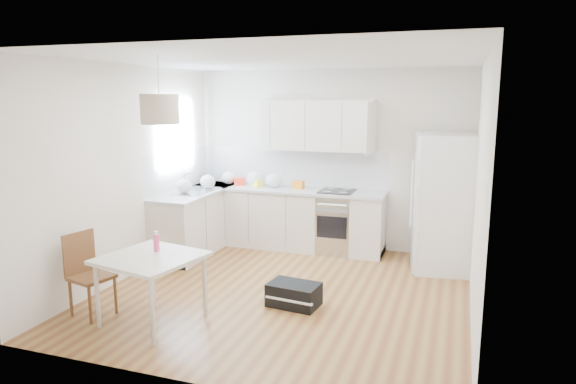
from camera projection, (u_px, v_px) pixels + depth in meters
The scene contains 29 objects.
floor at pixel (284, 292), 6.12m from camera, with size 4.20×4.20×0.00m, color brown.
ceiling at pixel (284, 59), 5.62m from camera, with size 4.20×4.20×0.00m, color white.
wall_back at pixel (329, 160), 7.82m from camera, with size 4.20×4.20×0.00m, color silver.
wall_left at pixel (129, 172), 6.54m from camera, with size 4.20×4.20×0.00m, color silver.
wall_right at pixel (479, 192), 5.20m from camera, with size 4.20×4.20×0.00m, color silver.
window_glassblock at pixel (176, 134), 7.53m from camera, with size 0.02×1.00×1.00m, color #BFE0F9.
cabinets_back at pixel (286, 219), 7.90m from camera, with size 3.00×0.60×0.88m, color beige.
cabinets_left at pixel (198, 222), 7.72m from camera, with size 0.60×1.80×0.88m, color beige.
counter_back at pixel (286, 190), 7.82m from camera, with size 3.02×0.64×0.04m, color #A3A5A7.
counter_left at pixel (197, 192), 7.64m from camera, with size 0.64×1.82×0.04m, color #A3A5A7.
backsplash_back at pixel (292, 167), 8.03m from camera, with size 3.00×0.01×0.58m, color white.
backsplash_left at pixel (179, 170), 7.68m from camera, with size 0.01×1.80×0.58m, color white.
upper_cabinets at pixel (318, 125), 7.63m from camera, with size 1.70×0.32×0.75m, color beige.
range_oven at pixel (337, 223), 7.65m from camera, with size 0.50×0.61×0.88m, color #BABCBF, non-canonical shape.
sink at pixel (195, 191), 7.59m from camera, with size 0.50×0.80×0.16m, color #BABCBF, non-canonical shape.
refrigerator at pixel (444, 202), 6.84m from camera, with size 0.87×0.91×1.82m, color white, non-canonical shape.
dining_table at pixel (151, 263), 5.21m from camera, with size 1.06×1.06×0.71m.
dining_chair at pixel (92, 275), 5.40m from camera, with size 0.37×0.37×0.89m, color #512918, non-canonical shape.
drink_bottle at pixel (156, 241), 5.34m from camera, with size 0.06×0.06×0.21m, color #EF4280.
gym_bag at pixel (294, 294), 5.72m from camera, with size 0.55×0.36×0.26m, color black.
pendant_lamp at pixel (160, 109), 5.01m from camera, with size 0.37×0.37×0.29m, color beige.
grocery_bag_a at pixel (229, 178), 8.19m from camera, with size 0.22×0.19×0.20m, color silver.
grocery_bag_b at pixel (255, 179), 8.01m from camera, with size 0.26×0.22×0.23m, color silver.
grocery_bag_c at pixel (273, 180), 7.88m from camera, with size 0.24×0.21×0.22m, color silver.
grocery_bag_d at pixel (208, 182), 7.80m from camera, with size 0.23×0.20×0.21m, color silver.
grocery_bag_e at pixel (184, 186), 7.42m from camera, with size 0.23×0.20×0.21m, color silver.
snack_orange at pixel (298, 185), 7.80m from camera, with size 0.17×0.11×0.12m, color orange.
snack_yellow at pixel (257, 183), 7.96m from camera, with size 0.16×0.10×0.11m, color #FFFA28.
snack_red at pixel (240, 181), 8.09m from camera, with size 0.18×0.11×0.12m, color red.
Camera 1 is at (1.91, -5.47, 2.30)m, focal length 32.00 mm.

